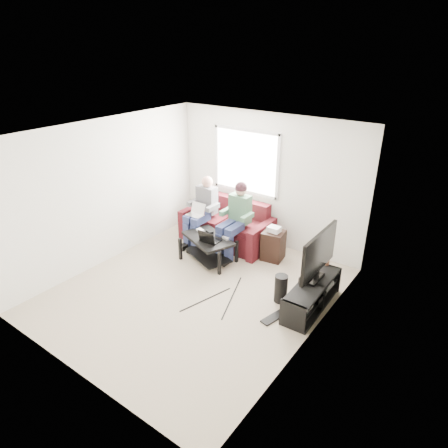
{
  "coord_description": "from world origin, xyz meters",
  "views": [
    {
      "loc": [
        3.63,
        -4.2,
        3.77
      ],
      "look_at": [
        0.15,
        0.6,
        1.03
      ],
      "focal_mm": 32.0,
      "sensor_mm": 36.0,
      "label": 1
    }
  ],
  "objects_px": {
    "sofa": "(228,227)",
    "end_table": "(273,245)",
    "tv_stand": "(312,296)",
    "coffee_table": "(208,244)",
    "tv": "(319,254)",
    "subwoofer": "(281,289)"
  },
  "relations": [
    {
      "from": "coffee_table",
      "to": "end_table",
      "type": "distance_m",
      "value": 1.22
    },
    {
      "from": "tv_stand",
      "to": "tv",
      "type": "bearing_deg",
      "value": 91.47
    },
    {
      "from": "sofa",
      "to": "tv_stand",
      "type": "distance_m",
      "value": 2.58
    },
    {
      "from": "sofa",
      "to": "coffee_table",
      "type": "xyz_separation_m",
      "value": [
        0.17,
        -0.87,
        0.04
      ]
    },
    {
      "from": "end_table",
      "to": "coffee_table",
      "type": "bearing_deg",
      "value": -140.56
    },
    {
      "from": "tv",
      "to": "sofa",
      "type": "bearing_deg",
      "value": 157.48
    },
    {
      "from": "end_table",
      "to": "tv_stand",
      "type": "bearing_deg",
      "value": -38.34
    },
    {
      "from": "tv_stand",
      "to": "subwoofer",
      "type": "height_order",
      "value": "subwoofer"
    },
    {
      "from": "sofa",
      "to": "end_table",
      "type": "xyz_separation_m",
      "value": [
        1.11,
        -0.1,
        -0.02
      ]
    },
    {
      "from": "coffee_table",
      "to": "tv_stand",
      "type": "bearing_deg",
      "value": -5.33
    },
    {
      "from": "tv",
      "to": "subwoofer",
      "type": "distance_m",
      "value": 0.85
    },
    {
      "from": "sofa",
      "to": "end_table",
      "type": "relative_size",
      "value": 2.74
    },
    {
      "from": "end_table",
      "to": "subwoofer",
      "type": "bearing_deg",
      "value": -55.33
    },
    {
      "from": "coffee_table",
      "to": "sofa",
      "type": "bearing_deg",
      "value": 101.23
    },
    {
      "from": "subwoofer",
      "to": "sofa",
      "type": "bearing_deg",
      "value": 147.27
    },
    {
      "from": "tv",
      "to": "end_table",
      "type": "xyz_separation_m",
      "value": [
        -1.23,
        0.88,
        -0.6
      ]
    },
    {
      "from": "subwoofer",
      "to": "end_table",
      "type": "xyz_separation_m",
      "value": [
        -0.77,
        1.11,
        0.07
      ]
    },
    {
      "from": "tv_stand",
      "to": "end_table",
      "type": "xyz_separation_m",
      "value": [
        -1.23,
        0.98,
        0.1
      ]
    },
    {
      "from": "tv",
      "to": "end_table",
      "type": "distance_m",
      "value": 1.63
    },
    {
      "from": "tv_stand",
      "to": "subwoofer",
      "type": "distance_m",
      "value": 0.49
    },
    {
      "from": "sofa",
      "to": "coffee_table",
      "type": "height_order",
      "value": "sofa"
    },
    {
      "from": "coffee_table",
      "to": "tv",
      "type": "xyz_separation_m",
      "value": [
        2.17,
        -0.1,
        0.54
      ]
    }
  ]
}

